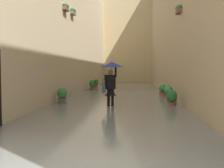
# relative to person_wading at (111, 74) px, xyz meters

# --- Properties ---
(ground_plane) EXTENTS (73.06, 73.06, 0.00)m
(ground_plane) POSITION_rel_person_wading_xyz_m (-0.17, -6.54, -1.44)
(ground_plane) COLOR gray
(flood_water) EXTENTS (6.57, 35.23, 0.10)m
(flood_water) POSITION_rel_person_wading_xyz_m (-0.17, -6.54, -1.39)
(flood_water) COLOR slate
(flood_water) RESTS_ON ground_plane
(building_facade_left) EXTENTS (2.04, 33.23, 12.22)m
(building_facade_left) POSITION_rel_person_wading_xyz_m (-3.95, -6.54, 4.66)
(building_facade_left) COLOR tan
(building_facade_left) RESTS_ON ground_plane
(building_facade_right) EXTENTS (2.04, 33.23, 9.04)m
(building_facade_right) POSITION_rel_person_wading_xyz_m (3.62, -6.54, 3.08)
(building_facade_right) COLOR beige
(building_facade_right) RESTS_ON ground_plane
(building_facade_far) EXTENTS (9.37, 1.80, 11.54)m
(building_facade_far) POSITION_rel_person_wading_xyz_m (-0.17, -22.06, 4.33)
(building_facade_far) COLOR tan
(building_facade_far) RESTS_ON ground_plane
(person_wading) EXTENTS (1.04, 1.04, 2.04)m
(person_wading) POSITION_rel_person_wading_xyz_m (0.00, 0.00, 0.00)
(person_wading) COLOR #4C4233
(person_wading) RESTS_ON ground_plane
(potted_plant_far_left) EXTENTS (0.48, 0.48, 0.79)m
(potted_plant_far_left) POSITION_rel_person_wading_xyz_m (-2.67, -4.81, -1.04)
(potted_plant_far_left) COLOR brown
(potted_plant_far_left) RESTS_ON ground_plane
(potted_plant_far_right) EXTENTS (0.40, 0.40, 0.85)m
(potted_plant_far_right) POSITION_rel_person_wading_xyz_m (2.25, -8.93, -0.97)
(potted_plant_far_right) COLOR brown
(potted_plant_far_right) RESTS_ON ground_plane
(potted_plant_near_right) EXTENTS (0.44, 0.44, 0.80)m
(potted_plant_near_right) POSITION_rel_person_wading_xyz_m (2.37, -0.85, -1.03)
(potted_plant_near_right) COLOR #66605B
(potted_plant_near_right) RESTS_ON ground_plane
(potted_plant_mid_right) EXTENTS (0.40, 0.40, 0.84)m
(potted_plant_mid_right) POSITION_rel_person_wading_xyz_m (2.23, -11.05, -0.98)
(potted_plant_mid_right) COLOR brown
(potted_plant_mid_right) RESTS_ON ground_plane
(potted_plant_mid_left) EXTENTS (0.45, 0.45, 0.84)m
(potted_plant_mid_left) POSITION_rel_person_wading_xyz_m (-2.70, -2.36, -1.01)
(potted_plant_mid_left) COLOR #9E563D
(potted_plant_mid_left) RESTS_ON ground_plane
(potted_plant_near_left) EXTENTS (0.45, 0.45, 0.76)m
(potted_plant_near_left) POSITION_rel_person_wading_xyz_m (-2.58, -0.27, -1.03)
(potted_plant_near_left) COLOR brown
(potted_plant_near_left) RESTS_ON ground_plane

